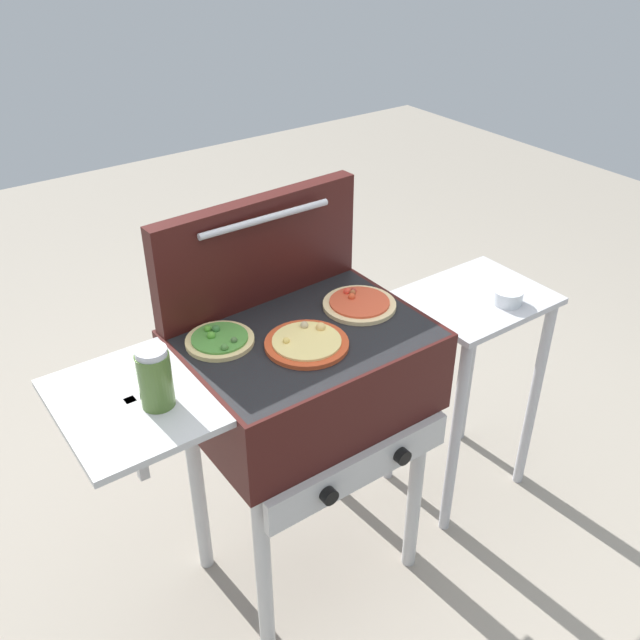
# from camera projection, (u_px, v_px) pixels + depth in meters

# --- Properties ---
(ground_plane) EXTENTS (8.00, 8.00, 0.00)m
(ground_plane) POSITION_uv_depth(u_px,v_px,m) (308.00, 562.00, 2.30)
(ground_plane) COLOR gray
(grill) EXTENTS (0.96, 0.53, 0.90)m
(grill) POSITION_uv_depth(u_px,v_px,m) (302.00, 379.00, 1.88)
(grill) COLOR #38110F
(grill) RESTS_ON ground_plane
(grill_lid_open) EXTENTS (0.63, 0.09, 0.30)m
(grill_lid_open) POSITION_uv_depth(u_px,v_px,m) (259.00, 250.00, 1.89)
(grill_lid_open) COLOR #38110F
(grill_lid_open) RESTS_ON grill
(pizza_cheese) EXTENTS (0.21, 0.21, 0.03)m
(pizza_cheese) POSITION_uv_depth(u_px,v_px,m) (307.00, 343.00, 1.76)
(pizza_cheese) COLOR #C64723
(pizza_cheese) RESTS_ON grill
(pizza_veggie) EXTENTS (0.18, 0.18, 0.03)m
(pizza_veggie) POSITION_uv_depth(u_px,v_px,m) (220.00, 340.00, 1.77)
(pizza_veggie) COLOR #E0C17F
(pizza_veggie) RESTS_ON grill
(pizza_pepperoni) EXTENTS (0.20, 0.20, 0.03)m
(pizza_pepperoni) POSITION_uv_depth(u_px,v_px,m) (359.00, 304.00, 1.93)
(pizza_pepperoni) COLOR beige
(pizza_pepperoni) RESTS_ON grill
(sauce_jar) EXTENTS (0.08, 0.08, 0.15)m
(sauce_jar) POSITION_uv_depth(u_px,v_px,m) (155.00, 378.00, 1.53)
(sauce_jar) COLOR #4C6B2D
(sauce_jar) RESTS_ON grill
(prep_table) EXTENTS (0.44, 0.36, 0.79)m
(prep_table) POSITION_uv_depth(u_px,v_px,m) (469.00, 355.00, 2.32)
(prep_table) COLOR #B2B2B7
(prep_table) RESTS_ON ground_plane
(topping_bowl_near) EXTENTS (0.09, 0.09, 0.04)m
(topping_bowl_near) POSITION_uv_depth(u_px,v_px,m) (507.00, 297.00, 2.15)
(topping_bowl_near) COLOR silver
(topping_bowl_near) RESTS_ON prep_table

